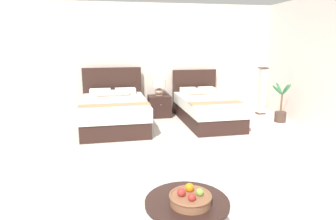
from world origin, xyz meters
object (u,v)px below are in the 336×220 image
at_px(bed_near_corner, 206,109).
at_px(floor_lamp_corner, 262,91).
at_px(nightstand, 159,106).
at_px(table_lamp, 159,85).
at_px(bed_near_window, 114,112).
at_px(coffee_table, 187,211).
at_px(potted_palm, 281,110).
at_px(fruit_bowl, 190,198).

height_order(bed_near_corner, floor_lamp_corner, floor_lamp_corner).
bearing_deg(bed_near_corner, nightstand, 144.40).
height_order(nightstand, table_lamp, table_lamp).
height_order(bed_near_corner, table_lamp, bed_near_corner).
xyz_separation_m(bed_near_window, floor_lamp_corner, (3.77, 0.52, 0.26)).
bearing_deg(table_lamp, bed_near_window, -146.89).
height_order(coffee_table, potted_palm, potted_palm).
relative_size(bed_near_window, table_lamp, 5.11).
bearing_deg(coffee_table, floor_lamp_corner, 55.52).
xyz_separation_m(bed_near_corner, potted_palm, (1.71, -0.32, -0.04)).
bearing_deg(coffee_table, fruit_bowl, -77.01).
height_order(fruit_bowl, floor_lamp_corner, floor_lamp_corner).
height_order(table_lamp, potted_palm, table_lamp).
height_order(fruit_bowl, potted_palm, potted_palm).
bearing_deg(fruit_bowl, bed_near_window, 98.34).
relative_size(bed_near_corner, fruit_bowl, 5.77).
xyz_separation_m(coffee_table, floor_lamp_corner, (3.17, 4.62, 0.27)).
distance_m(nightstand, floor_lamp_corner, 2.68).
xyz_separation_m(bed_near_window, coffee_table, (0.60, -4.11, -0.00)).
bearing_deg(table_lamp, potted_palm, -21.30).
distance_m(bed_near_window, table_lamp, 1.41).
height_order(bed_near_window, bed_near_corner, bed_near_window).
xyz_separation_m(nightstand, fruit_bowl, (-0.51, -4.88, 0.22)).
distance_m(nightstand, table_lamp, 0.52).
distance_m(bed_near_window, potted_palm, 3.84).
bearing_deg(potted_palm, table_lamp, 158.70).
bearing_deg(coffee_table, table_lamp, 83.81).
distance_m(bed_near_window, nightstand, 1.33).
xyz_separation_m(nightstand, coffee_table, (-0.52, -4.82, 0.07)).
height_order(bed_near_window, table_lamp, bed_near_window).
distance_m(table_lamp, coffee_table, 4.89).
bearing_deg(bed_near_window, nightstand, 32.39).
bearing_deg(floor_lamp_corner, nightstand, 175.78).
relative_size(bed_near_window, floor_lamp_corner, 1.75).
relative_size(nightstand, potted_palm, 0.58).
distance_m(coffee_table, potted_palm, 4.97).
xyz_separation_m(bed_near_window, nightstand, (1.12, 0.71, -0.07)).
bearing_deg(fruit_bowl, nightstand, 84.02).
bearing_deg(bed_near_window, bed_near_corner, 0.03).
xyz_separation_m(bed_near_window, potted_palm, (3.83, -0.32, -0.06)).
height_order(bed_near_window, potted_palm, bed_near_window).
bearing_deg(floor_lamp_corner, coffee_table, -124.48).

